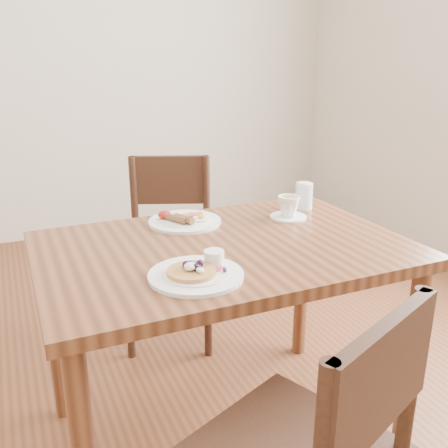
{
  "coord_description": "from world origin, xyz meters",
  "views": [
    {
      "loc": [
        -0.63,
        -1.41,
        1.34
      ],
      "look_at": [
        0.0,
        0.0,
        0.82
      ],
      "focal_mm": 40.0,
      "sensor_mm": 36.0,
      "label": 1
    }
  ],
  "objects_px": {
    "dining_table": "(224,271)",
    "pancake_plate": "(197,272)",
    "chair_far": "(170,240)",
    "water_glass": "(304,196)",
    "breakfast_plate": "(184,220)",
    "teacup_saucer": "(289,208)"
  },
  "relations": [
    {
      "from": "dining_table",
      "to": "pancake_plate",
      "type": "distance_m",
      "value": 0.29
    },
    {
      "from": "dining_table",
      "to": "chair_far",
      "type": "height_order",
      "value": "chair_far"
    },
    {
      "from": "pancake_plate",
      "to": "water_glass",
      "type": "bearing_deg",
      "value": 34.97
    },
    {
      "from": "chair_far",
      "to": "breakfast_plate",
      "type": "xyz_separation_m",
      "value": [
        -0.11,
        -0.51,
        0.27
      ]
    },
    {
      "from": "dining_table",
      "to": "teacup_saucer",
      "type": "bearing_deg",
      "value": 24.89
    },
    {
      "from": "dining_table",
      "to": "water_glass",
      "type": "bearing_deg",
      "value": 27.44
    },
    {
      "from": "breakfast_plate",
      "to": "teacup_saucer",
      "type": "relative_size",
      "value": 1.93
    },
    {
      "from": "pancake_plate",
      "to": "water_glass",
      "type": "relative_size",
      "value": 2.54
    },
    {
      "from": "breakfast_plate",
      "to": "water_glass",
      "type": "relative_size",
      "value": 2.54
    },
    {
      "from": "dining_table",
      "to": "water_glass",
      "type": "height_order",
      "value": "water_glass"
    },
    {
      "from": "breakfast_plate",
      "to": "water_glass",
      "type": "height_order",
      "value": "water_glass"
    },
    {
      "from": "chair_far",
      "to": "pancake_plate",
      "type": "relative_size",
      "value": 3.26
    },
    {
      "from": "teacup_saucer",
      "to": "dining_table",
      "type": "bearing_deg",
      "value": -155.11
    },
    {
      "from": "dining_table",
      "to": "chair_far",
      "type": "xyz_separation_m",
      "value": [
        0.06,
        0.77,
        -0.16
      ]
    },
    {
      "from": "teacup_saucer",
      "to": "chair_far",
      "type": "bearing_deg",
      "value": 114.79
    },
    {
      "from": "breakfast_plate",
      "to": "teacup_saucer",
      "type": "xyz_separation_m",
      "value": [
        0.39,
        -0.1,
        0.03
      ]
    },
    {
      "from": "teacup_saucer",
      "to": "water_glass",
      "type": "height_order",
      "value": "water_glass"
    },
    {
      "from": "chair_far",
      "to": "pancake_plate",
      "type": "height_order",
      "value": "chair_far"
    },
    {
      "from": "dining_table",
      "to": "water_glass",
      "type": "relative_size",
      "value": 11.29
    },
    {
      "from": "dining_table",
      "to": "water_glass",
      "type": "xyz_separation_m",
      "value": [
        0.46,
        0.24,
        0.15
      ]
    },
    {
      "from": "pancake_plate",
      "to": "water_glass",
      "type": "distance_m",
      "value": 0.77
    },
    {
      "from": "dining_table",
      "to": "teacup_saucer",
      "type": "height_order",
      "value": "teacup_saucer"
    }
  ]
}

